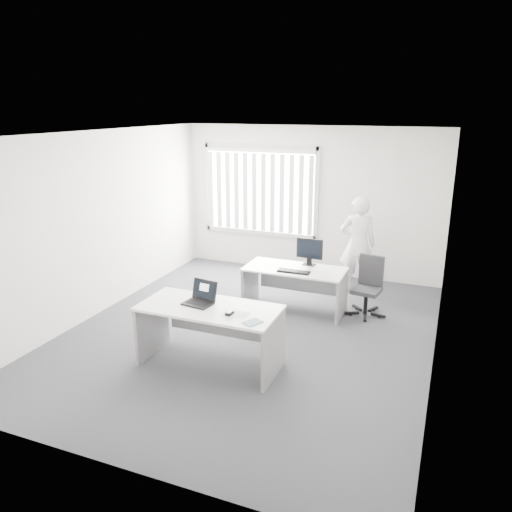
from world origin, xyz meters
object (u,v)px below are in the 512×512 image
at_px(office_chair, 367,297).
at_px(monitor, 309,252).
at_px(desk_near, 210,323).
at_px(laptop, 197,294).
at_px(person, 358,244).
at_px(desk_far, 295,280).

height_order(office_chair, monitor, monitor).
distance_m(desk_near, laptop, 0.39).
relative_size(laptop, monitor, 0.82).
xyz_separation_m(office_chair, laptop, (-1.71, -2.33, 0.64)).
distance_m(desk_near, person, 3.52).
xyz_separation_m(desk_far, office_chair, (1.09, 0.29, -0.22)).
height_order(laptop, monitor, monitor).
height_order(desk_near, office_chair, office_chair).
relative_size(desk_near, office_chair, 1.87).
bearing_deg(laptop, person, 76.03).
height_order(desk_far, person, person).
bearing_deg(office_chair, person, 118.75).
distance_m(person, monitor, 1.16).
bearing_deg(desk_near, person, 70.11).
bearing_deg(desk_near, monitor, 75.00).
xyz_separation_m(desk_near, person, (1.19, 3.31, 0.28)).
bearing_deg(desk_far, office_chair, 15.10).
bearing_deg(desk_far, laptop, -106.73).
bearing_deg(office_chair, monitor, -168.99).
bearing_deg(desk_near, office_chair, 56.46).
bearing_deg(person, desk_near, 54.87).
distance_m(desk_near, office_chair, 2.82).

